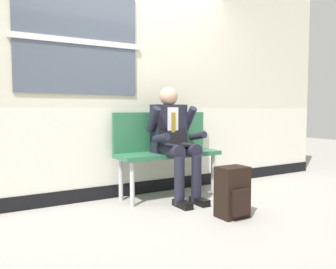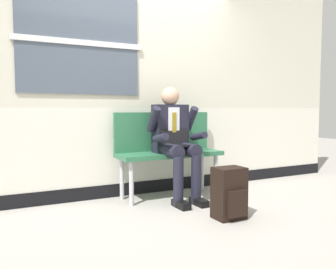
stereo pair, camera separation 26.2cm
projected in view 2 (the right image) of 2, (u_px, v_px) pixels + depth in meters
name	position (u px, v px, depth m)	size (l,w,h in m)	color
ground_plane	(164.00, 207.00, 3.62)	(18.00, 18.00, 0.00)	#9E9991
station_wall	(137.00, 73.00, 4.14)	(6.21, 0.16, 2.94)	beige
bench_with_person	(167.00, 146.00, 4.09)	(1.24, 0.42, 0.99)	#2D6B47
person_seated	(175.00, 139.00, 3.90)	(0.57, 0.70, 1.28)	#1E1E2D
backpack	(230.00, 194.00, 3.24)	(0.28, 0.25, 0.48)	black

